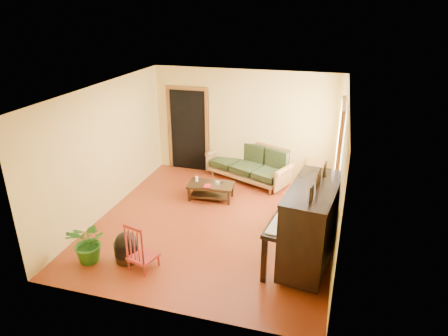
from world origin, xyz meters
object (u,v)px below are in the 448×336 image
(sofa, at_px, (248,163))
(piano, at_px, (310,227))
(coffee_table, at_px, (211,191))
(armchair, at_px, (311,196))
(red_chair, at_px, (142,245))
(potted_plant, at_px, (89,242))
(footstool, at_px, (127,250))
(ceramic_crock, at_px, (321,184))

(sofa, xyz_separation_m, piano, (1.71, -3.05, 0.27))
(sofa, relative_size, coffee_table, 2.11)
(armchair, xyz_separation_m, red_chair, (-2.44, -2.42, -0.04))
(armchair, bearing_deg, coffee_table, -164.69)
(red_chair, bearing_deg, potted_plant, -159.63)
(coffee_table, height_order, piano, piano)
(coffee_table, height_order, footstool, footstool)
(ceramic_crock, bearing_deg, piano, -90.88)
(coffee_table, xyz_separation_m, armchair, (2.15, -0.24, 0.29))
(red_chair, bearing_deg, coffee_table, 99.04)
(red_chair, distance_m, potted_plant, 0.92)
(red_chair, relative_size, ceramic_crock, 3.40)
(piano, distance_m, potted_plant, 3.59)
(armchair, distance_m, piano, 1.64)
(coffee_table, bearing_deg, armchair, -6.31)
(coffee_table, xyz_separation_m, piano, (2.25, -1.85, 0.53))
(coffee_table, xyz_separation_m, footstool, (-0.65, -2.55, 0.02))
(red_chair, xyz_separation_m, ceramic_crock, (2.59, 3.85, -0.30))
(piano, distance_m, ceramic_crock, 3.10)
(footstool, bearing_deg, coffee_table, 75.71)
(sofa, height_order, ceramic_crock, sofa)
(armchair, distance_m, red_chair, 3.44)
(footstool, relative_size, ceramic_crock, 1.65)
(red_chair, bearing_deg, piano, 32.99)
(footstool, xyz_separation_m, red_chair, (0.36, -0.11, 0.23))
(armchair, bearing_deg, footstool, -118.80)
(footstool, xyz_separation_m, ceramic_crock, (2.95, 3.74, -0.07))
(coffee_table, relative_size, potted_plant, 1.33)
(ceramic_crock, bearing_deg, footstool, -128.25)
(piano, height_order, ceramic_crock, piano)
(coffee_table, height_order, potted_plant, potted_plant)
(coffee_table, bearing_deg, potted_plant, -113.84)
(potted_plant, bearing_deg, footstool, 18.76)
(coffee_table, distance_m, potted_plant, 3.00)
(footstool, bearing_deg, armchair, 39.58)
(piano, xyz_separation_m, ceramic_crock, (0.05, 3.04, -0.59))
(sofa, relative_size, red_chair, 2.44)
(armchair, height_order, footstool, armchair)
(coffee_table, bearing_deg, sofa, 65.46)
(piano, distance_m, red_chair, 2.69)
(potted_plant, bearing_deg, piano, 14.40)
(piano, distance_m, footstool, 3.03)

